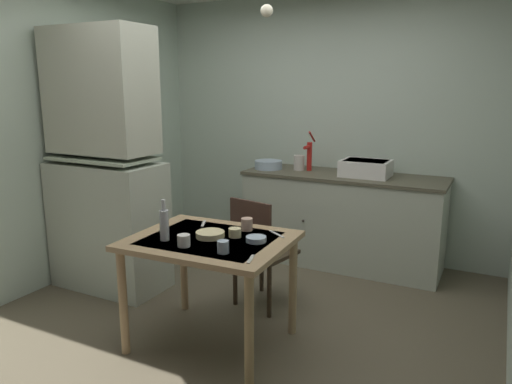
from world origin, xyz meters
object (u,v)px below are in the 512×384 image
object	(u,v)px
hand_pump	(309,154)
glass_bottle	(164,224)
chair_far_side	(260,250)
teacup_cream	(235,233)
serving_bowl_wide	(210,234)
mixing_bowl_counter	(268,165)
sink_basin	(366,168)
dining_table	(210,253)
hutch_cabinet	(106,171)

from	to	relation	value
hand_pump	glass_bottle	xyz separation A→B (m)	(-0.18, -2.07, -0.20)
chair_far_side	teacup_cream	world-z (taller)	chair_far_side
serving_bowl_wide	mixing_bowl_counter	bearing A→B (deg)	103.93
mixing_bowl_counter	serving_bowl_wide	size ratio (longest dim) A/B	1.47
mixing_bowl_counter	teacup_cream	world-z (taller)	mixing_bowl_counter
sink_basin	chair_far_side	xyz separation A→B (m)	(-0.49, -1.21, -0.50)
glass_bottle	teacup_cream	bearing A→B (deg)	35.45
mixing_bowl_counter	teacup_cream	bearing A→B (deg)	-71.15
dining_table	chair_far_side	world-z (taller)	chair_far_side
mixing_bowl_counter	teacup_cream	distance (m)	1.82
hand_pump	chair_far_side	world-z (taller)	hand_pump
dining_table	chair_far_side	size ratio (longest dim) A/B	1.19
dining_table	glass_bottle	world-z (taller)	glass_bottle
dining_table	hutch_cabinet	bearing A→B (deg)	161.91
serving_bowl_wide	dining_table	bearing A→B (deg)	-60.73
hutch_cabinet	hand_pump	bearing A→B (deg)	50.11
sink_basin	chair_far_side	bearing A→B (deg)	-111.81
mixing_bowl_counter	chair_far_side	distance (m)	1.34
teacup_cream	serving_bowl_wide	bearing A→B (deg)	-150.98
hand_pump	mixing_bowl_counter	xyz separation A→B (m)	(-0.40, -0.10, -0.13)
hutch_cabinet	glass_bottle	bearing A→B (deg)	-29.22
hutch_cabinet	mixing_bowl_counter	world-z (taller)	hutch_cabinet
chair_far_side	serving_bowl_wide	distance (m)	0.70
hand_pump	dining_table	xyz separation A→B (m)	(0.05, -1.90, -0.41)
chair_far_side	teacup_cream	xyz separation A→B (m)	(0.09, -0.55, 0.31)
teacup_cream	chair_far_side	bearing A→B (deg)	99.65
hutch_cabinet	serving_bowl_wide	distance (m)	1.37
serving_bowl_wide	glass_bottle	size ratio (longest dim) A/B	0.71
hutch_cabinet	chair_far_side	bearing A→B (deg)	9.53
dining_table	serving_bowl_wide	bearing A→B (deg)	119.27
hutch_cabinet	teacup_cream	size ratio (longest dim) A/B	26.14
mixing_bowl_counter	glass_bottle	size ratio (longest dim) A/B	1.04
hand_pump	chair_far_side	bearing A→B (deg)	-85.79
chair_far_side	glass_bottle	xyz separation A→B (m)	(-0.27, -0.81, 0.38)
hutch_cabinet	glass_bottle	world-z (taller)	hutch_cabinet
hutch_cabinet	serving_bowl_wide	size ratio (longest dim) A/B	11.46
hutch_cabinet	glass_bottle	distance (m)	1.22
hutch_cabinet	hand_pump	xyz separation A→B (m)	(1.24, 1.48, 0.04)
hutch_cabinet	glass_bottle	size ratio (longest dim) A/B	8.12
hand_pump	glass_bottle	size ratio (longest dim) A/B	1.46
sink_basin	serving_bowl_wide	distance (m)	1.93
hand_pump	glass_bottle	bearing A→B (deg)	-95.01
hutch_cabinet	teacup_cream	bearing A→B (deg)	-13.00
teacup_cream	sink_basin	bearing A→B (deg)	77.50
hutch_cabinet	glass_bottle	xyz separation A→B (m)	(1.06, -0.59, -0.16)
glass_bottle	mixing_bowl_counter	bearing A→B (deg)	96.28
hand_pump	dining_table	bearing A→B (deg)	-88.37
hand_pump	mixing_bowl_counter	bearing A→B (deg)	-166.59
hand_pump	teacup_cream	size ratio (longest dim) A/B	4.70
sink_basin	glass_bottle	world-z (taller)	sink_basin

